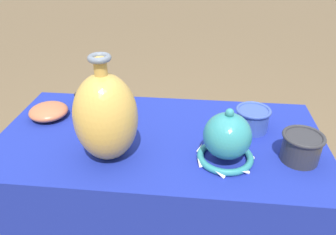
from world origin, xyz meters
The scene contains 7 objects.
display_table centered at (0.00, -0.02, 0.62)m, with size 1.17×0.61×0.70m.
vase_tall_bulbous centered at (-0.15, -0.14, 0.85)m, with size 0.20×0.20×0.35m.
vase_dome_bell centered at (0.23, -0.12, 0.78)m, with size 0.19×0.20×0.19m.
mosaic_tile_box centered at (-0.28, 0.17, 0.75)m, with size 0.16×0.13×0.09m.
cup_wide_charcoal centered at (0.46, -0.09, 0.75)m, with size 0.13×0.13×0.10m.
bowl_shallow_terracotta centered at (-0.45, 0.08, 0.73)m, with size 0.15×0.15×0.05m, color #BC6642.
cup_wide_cobalt centered at (0.33, 0.08, 0.75)m, with size 0.13×0.13×0.09m.
Camera 1 is at (0.13, -0.98, 1.35)m, focal length 35.00 mm.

